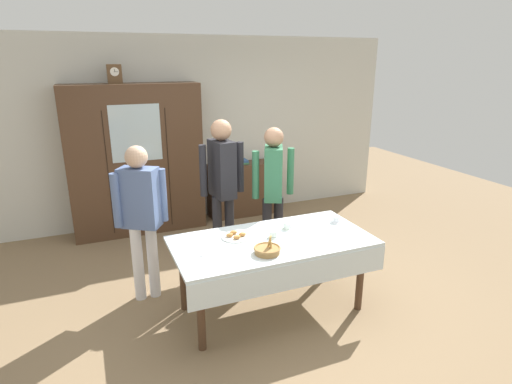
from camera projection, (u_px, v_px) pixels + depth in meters
ground_plane at (263, 298)px, 4.33m from camera, size 12.00×12.00×0.00m
back_wall at (194, 130)px, 6.25m from camera, size 6.40×0.10×2.70m
dining_table at (274, 250)px, 3.92m from camera, size 1.87×0.94×0.75m
wall_cabinet at (136, 160)px, 5.76m from camera, size 1.79×0.46×2.06m
mantel_clock at (114, 74)px, 5.35m from camera, size 0.18×0.11×0.24m
bookshelf_low at (243, 189)px, 6.57m from camera, size 1.10×0.35×0.83m
book_stack at (243, 161)px, 6.44m from camera, size 0.15×0.21×0.06m
tea_cup_front_edge at (287, 226)px, 4.16m from camera, size 0.13×0.13×0.06m
tea_cup_center at (336, 220)px, 4.33m from camera, size 0.13×0.13×0.06m
tea_cup_far_left at (274, 235)px, 3.96m from camera, size 0.13×0.13×0.06m
bread_basket at (267, 250)px, 3.63m from camera, size 0.24×0.24×0.16m
pastry_plate at (236, 236)px, 3.96m from camera, size 0.28×0.28×0.05m
spoon_mid_right at (312, 226)px, 4.22m from camera, size 0.12×0.02×0.01m
spoon_front_edge at (199, 256)px, 3.58m from camera, size 0.12×0.02×0.01m
spoon_far_right at (266, 231)px, 4.12m from camera, size 0.12×0.02×0.01m
person_by_cabinet at (222, 179)px, 4.74m from camera, size 0.52×0.38×1.74m
person_beside_shelf at (141, 209)px, 4.07m from camera, size 0.52×0.36×1.60m
person_behind_table_right at (273, 183)px, 4.82m from camera, size 0.52×0.41×1.65m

